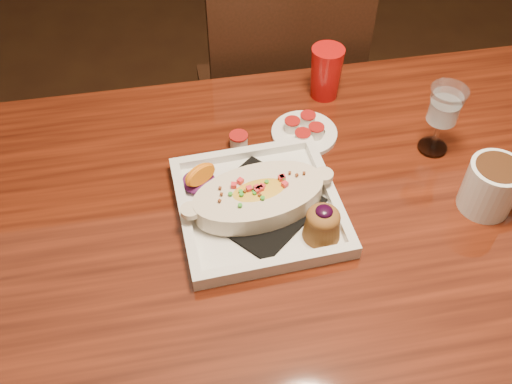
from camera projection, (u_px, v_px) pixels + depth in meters
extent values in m
plane|color=black|center=(318.00, 380.00, 1.63)|extent=(7.00, 7.00, 0.00)
cube|color=#65200E|center=(349.00, 217.00, 1.08)|extent=(1.50, 0.90, 0.04)
cylinder|color=black|center=(51.00, 237.00, 1.53)|extent=(0.07, 0.07, 0.71)
cube|color=black|center=(272.00, 103.00, 1.75)|extent=(0.42, 0.42, 0.04)
cylinder|color=black|center=(308.00, 117.00, 2.05)|extent=(0.04, 0.04, 0.45)
cylinder|color=black|center=(214.00, 128.00, 2.01)|extent=(0.04, 0.04, 0.45)
cylinder|color=black|center=(333.00, 185.00, 1.83)|extent=(0.04, 0.04, 0.45)
cylinder|color=black|center=(229.00, 199.00, 1.79)|extent=(0.04, 0.04, 0.45)
cube|color=black|center=(290.00, 72.00, 1.44)|extent=(0.40, 0.03, 0.46)
cube|color=white|center=(259.00, 209.00, 1.06)|extent=(0.31, 0.31, 0.01)
cube|color=black|center=(259.00, 206.00, 1.06)|extent=(0.26, 0.26, 0.01)
ellipsoid|color=gold|center=(259.00, 197.00, 1.04)|extent=(0.23, 0.14, 0.04)
ellipsoid|color=#621660|center=(199.00, 181.00, 1.09)|extent=(0.06, 0.07, 0.02)
cone|color=brown|center=(322.00, 226.00, 1.00)|extent=(0.07, 0.07, 0.05)
ellipsoid|color=brown|center=(323.00, 217.00, 0.98)|extent=(0.06, 0.06, 0.03)
ellipsoid|color=black|center=(324.00, 211.00, 0.97)|extent=(0.03, 0.03, 0.01)
cylinder|color=white|center=(490.00, 187.00, 1.04)|extent=(0.10, 0.10, 0.10)
cylinder|color=#351C0E|center=(498.00, 171.00, 1.01)|extent=(0.08, 0.08, 0.02)
cylinder|color=silver|center=(432.00, 147.00, 1.18)|extent=(0.06, 0.06, 0.01)
cylinder|color=silver|center=(436.00, 134.00, 1.15)|extent=(0.01, 0.01, 0.07)
cone|color=silver|center=(445.00, 106.00, 1.10)|extent=(0.07, 0.07, 0.08)
cylinder|color=white|center=(304.00, 133.00, 1.21)|extent=(0.14, 0.14, 0.01)
cylinder|color=white|center=(292.00, 126.00, 1.20)|extent=(0.03, 0.03, 0.02)
cylinder|color=#B21715|center=(292.00, 121.00, 1.19)|extent=(0.03, 0.03, 0.00)
cylinder|color=white|center=(308.00, 120.00, 1.21)|extent=(0.03, 0.03, 0.02)
cylinder|color=#B21715|center=(308.00, 115.00, 1.20)|extent=(0.03, 0.03, 0.00)
cylinder|color=white|center=(316.00, 132.00, 1.18)|extent=(0.03, 0.03, 0.02)
cylinder|color=#B21715|center=(316.00, 127.00, 1.18)|extent=(0.03, 0.03, 0.00)
cylinder|color=white|center=(302.00, 137.00, 1.17)|extent=(0.03, 0.03, 0.02)
cylinder|color=#B21715|center=(303.00, 133.00, 1.16)|extent=(0.03, 0.03, 0.00)
cylinder|color=white|center=(239.00, 141.00, 1.18)|extent=(0.04, 0.04, 0.03)
cylinder|color=#B21715|center=(239.00, 136.00, 1.17)|extent=(0.04, 0.04, 0.00)
cone|color=#BA0E0D|center=(326.00, 73.00, 1.26)|extent=(0.07, 0.07, 0.12)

